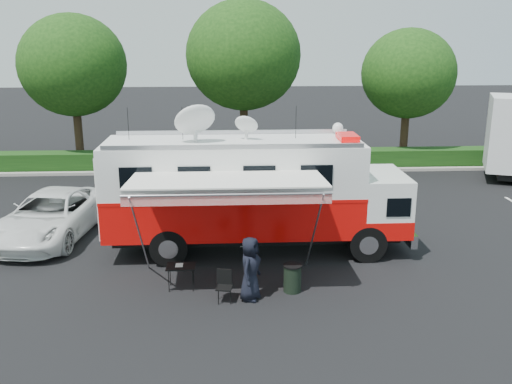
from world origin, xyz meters
TOP-DOWN VIEW (x-y plane):
  - ground_plane at (0.00, 0.00)m, footprint 120.00×120.00m
  - back_border at (1.14, 12.90)m, footprint 60.00×6.14m
  - stall_lines at (-0.50, 3.00)m, footprint 24.12×5.50m
  - command_truck at (-0.09, -0.00)m, footprint 10.03×2.76m
  - awning at (-0.99, -2.86)m, footprint 5.47×2.82m
  - white_suv at (-7.30, 1.64)m, footprint 3.49×6.16m
  - person at (-0.38, -3.70)m, footprint 0.88×1.04m
  - folding_table at (-2.34, -2.92)m, footprint 0.83×0.59m
  - folding_chair at (-1.10, -3.73)m, footprint 0.49×0.51m
  - trash_bin at (0.84, -3.28)m, footprint 0.54×0.54m

SIDE VIEW (x-z plane):
  - ground_plane at x=0.00m, z-range 0.00..0.00m
  - white_suv at x=-7.30m, z-range -0.81..0.81m
  - person at x=-0.38m, z-range -0.91..0.91m
  - stall_lines at x=-0.50m, z-range 0.00..0.01m
  - trash_bin at x=0.84m, z-range 0.00..0.82m
  - folding_chair at x=-1.10m, z-range 0.08..0.96m
  - folding_table at x=-2.34m, z-range 0.30..1.01m
  - command_truck at x=-0.09m, z-range -0.35..4.47m
  - awning at x=-0.99m, z-range 1.45..4.76m
  - back_border at x=1.14m, z-range 0.57..9.44m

